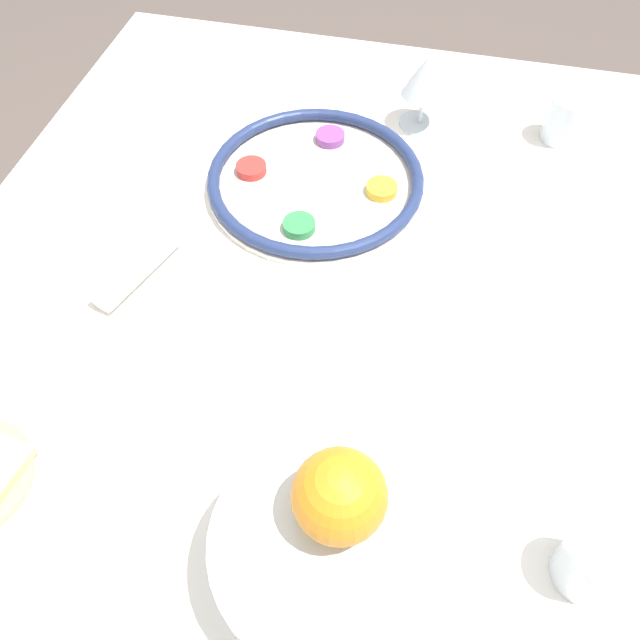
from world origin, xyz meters
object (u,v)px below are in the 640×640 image
object	(u,v)px
orange_fruit	(339,496)
cup_near	(593,564)
seder_plate	(316,180)
cup_mid	(565,119)
wine_glass	(426,78)
napkin_roll	(137,267)
fruit_stand	(327,547)

from	to	relation	value
orange_fruit	cup_near	world-z (taller)	orange_fruit
seder_plate	cup_mid	distance (m)	0.44
wine_glass	cup_mid	xyz separation A→B (m)	(-0.01, 0.24, -0.05)
orange_fruit	napkin_roll	world-z (taller)	orange_fruit
napkin_roll	cup_near	world-z (taller)	cup_near
wine_glass	fruit_stand	xyz separation A→B (m)	(0.77, 0.01, -0.01)
seder_plate	cup_near	bearing A→B (deg)	38.30
wine_glass	napkin_roll	size ratio (longest dim) A/B	0.83
seder_plate	napkin_roll	distance (m)	0.31
seder_plate	cup_mid	world-z (taller)	cup_mid
seder_plate	orange_fruit	size ratio (longest dim) A/B	3.90
orange_fruit	cup_near	distance (m)	0.28
orange_fruit	napkin_roll	xyz separation A→B (m)	(-0.30, -0.36, -0.12)
napkin_roll	cup_mid	size ratio (longest dim) A/B	1.98
napkin_roll	orange_fruit	bearing A→B (deg)	49.39
fruit_stand	cup_mid	size ratio (longest dim) A/B	2.88
seder_plate	cup_near	size ratio (longest dim) A/B	4.38
orange_fruit	seder_plate	bearing A→B (deg)	-164.41
fruit_stand	orange_fruit	bearing A→B (deg)	171.29
napkin_roll	cup_near	xyz separation A→B (m)	(0.28, 0.61, 0.02)
orange_fruit	cup_near	size ratio (longest dim) A/B	1.13
cup_near	napkin_roll	bearing A→B (deg)	-114.39
napkin_roll	seder_plate	bearing A→B (deg)	139.78
wine_glass	cup_mid	world-z (taller)	wine_glass
napkin_roll	cup_mid	world-z (taller)	cup_mid
cup_near	seder_plate	bearing A→B (deg)	-141.70
seder_plate	cup_mid	size ratio (longest dim) A/B	4.38
seder_plate	fruit_stand	bearing A→B (deg)	14.48
wine_glass	cup_mid	distance (m)	0.25
wine_glass	cup_near	distance (m)	0.77
seder_plate	fruit_stand	xyz separation A→B (m)	(0.57, 0.15, 0.06)
seder_plate	napkin_roll	size ratio (longest dim) A/B	2.21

